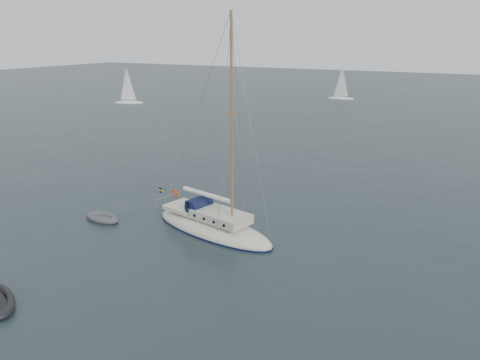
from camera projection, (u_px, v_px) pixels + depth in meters
The scene contains 5 objects.
ground at pixel (258, 248), 27.94m from camera, with size 300.00×300.00×0.00m, color black.
sailboat at pixel (213, 216), 29.95m from camera, with size 9.87×2.96×14.06m.
dinghy at pixel (102, 218), 32.02m from camera, with size 2.85×1.29×0.41m.
distant_yacht_a at pixel (128, 86), 86.58m from camera, with size 5.49×2.93×7.28m.
distant_yacht_c at pixel (341, 84), 92.44m from camera, with size 5.29×2.82×7.01m.
Camera 1 is at (10.88, -23.08, 12.13)m, focal length 35.00 mm.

